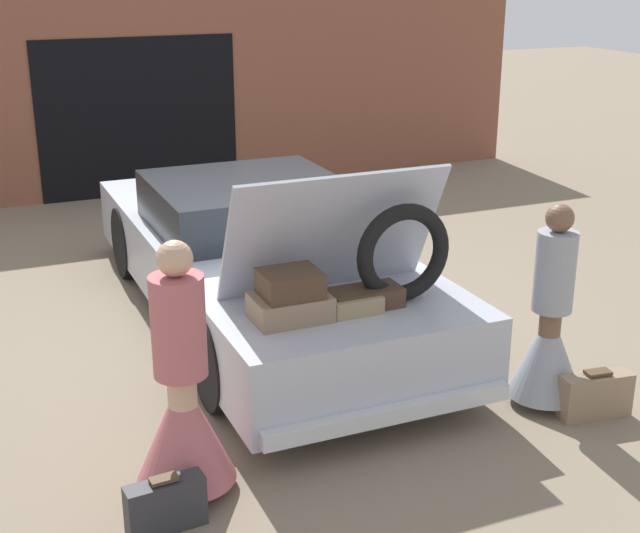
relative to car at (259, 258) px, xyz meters
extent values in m
plane|color=#7F705B|center=(0.00, 0.01, -0.59)|extent=(40.00, 40.00, 0.00)
cube|color=brown|center=(0.00, 5.05, 0.81)|extent=(12.00, 0.12, 2.80)
cube|color=black|center=(0.00, 4.98, 0.51)|extent=(2.80, 0.02, 2.20)
cube|color=#B2B7C6|center=(0.00, 0.01, -0.09)|extent=(1.98, 5.23, 0.63)
cube|color=#1E2328|center=(0.00, 0.32, 0.45)|extent=(1.74, 1.68, 0.44)
cylinder|color=black|center=(-0.92, 1.63, -0.22)|extent=(0.18, 0.74, 0.74)
cylinder|color=black|center=(0.92, 1.63, -0.22)|extent=(0.18, 0.74, 0.74)
cylinder|color=black|center=(-0.92, -1.56, -0.22)|extent=(0.18, 0.74, 0.74)
cylinder|color=black|center=(0.92, -1.56, -0.22)|extent=(0.18, 0.74, 0.74)
cube|color=silver|center=(0.00, -2.65, -0.31)|extent=(1.88, 0.10, 0.12)
cube|color=#B2B7C6|center=(0.00, -1.67, 0.72)|extent=(1.68, 0.51, 1.00)
cube|color=#8C7259|center=(-0.47, -1.99, 0.32)|extent=(0.54, 0.38, 0.18)
cube|color=#473323|center=(0.11, -1.99, 0.30)|extent=(0.55, 0.27, 0.15)
cube|color=#473323|center=(-0.47, -1.99, 0.50)|extent=(0.41, 0.36, 0.18)
cube|color=#9E8460|center=(0.00, -1.99, 0.29)|extent=(0.38, 0.36, 0.13)
torus|color=black|center=(0.43, -1.99, 0.60)|extent=(0.75, 0.12, 0.75)
cylinder|color=tan|center=(-1.41, -2.55, -0.18)|extent=(0.18, 0.18, 0.82)
cone|color=#B25B60|center=(-1.41, -2.55, -0.14)|extent=(0.64, 0.64, 0.73)
cylinder|color=#B25B60|center=(-1.41, -2.55, 0.55)|extent=(0.34, 0.34, 0.65)
sphere|color=tan|center=(-1.41, -2.55, 0.98)|extent=(0.22, 0.22, 0.22)
cylinder|color=brown|center=(1.41, -2.49, -0.20)|extent=(0.16, 0.16, 0.77)
cone|color=#9399A3|center=(1.41, -2.49, -0.17)|extent=(0.57, 0.57, 0.69)
cylinder|color=#9399A3|center=(1.41, -2.49, 0.48)|extent=(0.30, 0.30, 0.61)
sphere|color=brown|center=(1.41, -2.49, 0.89)|extent=(0.21, 0.21, 0.21)
cube|color=#2D2D33|center=(-1.64, -2.92, -0.42)|extent=(0.49, 0.18, 0.33)
cube|color=#4C3823|center=(-1.64, -2.92, -0.24)|extent=(0.17, 0.10, 0.02)
cube|color=#8C7259|center=(1.63, -2.82, -0.42)|extent=(0.56, 0.24, 0.34)
cube|color=#4C3823|center=(1.63, -2.82, -0.23)|extent=(0.20, 0.13, 0.02)
camera|label=1|loc=(-2.58, -7.44, 2.67)|focal=50.00mm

